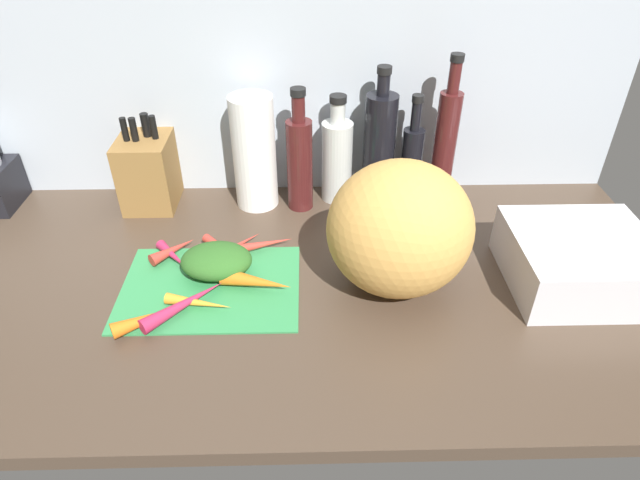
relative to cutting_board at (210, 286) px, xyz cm
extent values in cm
cube|color=#47382B|center=(11.03, 3.07, -1.90)|extent=(170.00, 80.00, 3.00)
cube|color=#ADB7C1|center=(11.03, 41.57, 29.60)|extent=(170.00, 3.00, 60.00)
cube|color=#338C4C|center=(0.00, 0.00, 0.00)|extent=(35.23, 26.00, 0.80)
cone|color=orange|center=(9.38, -1.33, 2.19)|extent=(14.57, 7.20, 3.59)
cone|color=red|center=(9.18, 11.62, 1.65)|extent=(14.56, 6.69, 2.50)
cone|color=orange|center=(-9.59, -11.00, 1.89)|extent=(12.44, 8.81, 2.99)
cone|color=orange|center=(-1.14, -6.47, 1.50)|extent=(13.10, 4.99, 2.21)
cone|color=#B2264C|center=(-3.67, -7.12, 1.87)|extent=(14.82, 14.32, 2.94)
cone|color=red|center=(-9.18, 10.18, 1.70)|extent=(9.28, 9.23, 2.61)
cone|color=#B2264C|center=(-8.80, 8.38, 1.49)|extent=(8.87, 9.83, 2.18)
cone|color=red|center=(2.93, 10.42, 1.47)|extent=(13.26, 13.28, 2.14)
cone|color=red|center=(1.75, 10.51, 1.40)|extent=(10.79, 10.23, 2.00)
ellipsoid|color=#2D6023|center=(1.04, 3.90, 3.44)|extent=(14.36, 11.04, 6.07)
ellipsoid|color=gold|center=(36.79, 0.47, 12.90)|extent=(27.59, 25.68, 26.61)
cube|color=olive|center=(-18.59, 33.17, 8.17)|extent=(12.02, 14.22, 17.14)
cylinder|color=black|center=(-21.75, 32.44, 19.49)|extent=(1.48, 1.48, 5.50)
cylinder|color=black|center=(-19.65, 32.29, 19.49)|extent=(1.59, 1.59, 5.50)
cylinder|color=black|center=(-17.54, 34.78, 19.49)|extent=(1.91, 1.91, 5.50)
cylinder|color=black|center=(-15.44, 33.49, 19.49)|extent=(1.52, 1.52, 5.50)
cylinder|color=white|center=(7.17, 32.57, 13.23)|extent=(10.18, 10.18, 27.26)
cylinder|color=#471919|center=(17.81, 30.78, 10.64)|extent=(6.10, 6.10, 22.08)
cylinder|color=#471919|center=(17.81, 30.78, 24.69)|extent=(3.02, 3.02, 6.02)
cylinder|color=black|center=(17.81, 30.78, 28.50)|extent=(3.48, 3.48, 1.60)
cylinder|color=silver|center=(26.78, 34.74, 9.52)|extent=(7.45, 7.45, 19.83)
cylinder|color=silver|center=(26.78, 34.74, 21.99)|extent=(3.46, 3.46, 5.11)
cylinder|color=black|center=(26.78, 34.74, 25.35)|extent=(3.98, 3.98, 1.60)
cylinder|color=black|center=(36.64, 33.43, 13.08)|extent=(7.52, 7.52, 26.95)
cylinder|color=black|center=(36.64, 33.43, 29.01)|extent=(2.88, 2.88, 4.91)
cylinder|color=black|center=(36.64, 33.43, 32.26)|extent=(3.31, 3.31, 1.60)
cylinder|color=black|center=(44.58, 33.27, 8.92)|extent=(5.08, 5.08, 18.65)
cylinder|color=black|center=(44.58, 33.27, 21.64)|extent=(2.34, 2.34, 6.78)
cylinder|color=black|center=(44.58, 33.27, 25.83)|extent=(2.69, 2.69, 1.60)
cylinder|color=#471919|center=(51.68, 31.71, 13.59)|extent=(5.27, 5.27, 27.98)
cylinder|color=#471919|center=(51.68, 31.71, 31.04)|extent=(2.63, 2.63, 6.92)
cylinder|color=black|center=(51.68, 31.71, 35.30)|extent=(3.02, 3.02, 1.60)
cube|color=silver|center=(73.02, 0.39, 4.85)|extent=(26.96, 25.14, 10.50)
camera|label=1|loc=(19.90, -82.53, 69.68)|focal=30.23mm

